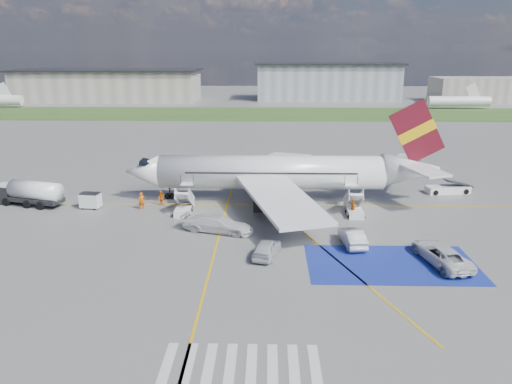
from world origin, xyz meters
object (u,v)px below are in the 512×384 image
Objects in this scene: car_silver_a at (267,248)px; airliner at (284,172)px; van_white_b at (217,222)px; belt_loader at (448,190)px; gpu_cart at (91,201)px; car_silver_b at (352,237)px; van_white_a at (441,251)px; fuel_tanker at (28,195)px.

airliner is at bearing -82.37° from car_silver_a.
airliner is 6.91× the size of van_white_b.
gpu_cart is at bearing -179.53° from belt_loader.
airliner is 16.94m from car_silver_a.
car_silver_a is 0.84× the size of van_white_b.
van_white_a is (6.80, -3.70, 0.23)m from car_silver_b.
airliner is at bearing 17.05° from gpu_cart.
fuel_tanker is 44.44m from van_white_a.
belt_loader is at bearing -123.81° from car_silver_a.
fuel_tanker is at bearing -12.94° from car_silver_a.
belt_loader is at bearing -135.58° from car_silver_b.
van_white_a is at bearing -93.32° from van_white_b.
van_white_a is at bearing -54.19° from airliner.
van_white_a is (-7.84, -21.17, 0.59)m from belt_loader.
belt_loader is 1.32× the size of car_silver_a.
fuel_tanker is 7.53m from gpu_cart.
car_silver_b is (5.88, -13.88, -2.61)m from airliner.
belt_loader reaches higher than car_silver_a.
van_white_b reaches higher than car_silver_b.
fuel_tanker is at bearing 86.23° from van_white_b.
gpu_cart reaches higher than belt_loader.
airliner is at bearing 21.46° from fuel_tanker.
gpu_cart is 0.49× the size of car_silver_b.
van_white_a is 20.59m from van_white_b.
gpu_cart is at bearing 8.66° from fuel_tanker.
car_silver_a is at bearing -10.86° from fuel_tanker.
airliner is at bearing -16.04° from van_white_b.
car_silver_a is 7.62m from van_white_b.
van_white_b is (-6.74, -10.75, -2.35)m from airliner.
car_silver_a is at bearing -25.70° from gpu_cart.
car_silver_a is 0.82× the size of van_white_a.
van_white_a is 1.02× the size of van_white_b.
car_silver_a is 14.62m from van_white_a.
car_silver_b is 7.75m from van_white_a.
fuel_tanker is 23.85m from van_white_b.
fuel_tanker is at bearing -174.80° from airliner.
airliner reaches higher than belt_loader.
airliner is 7.71× the size of car_silver_b.
airliner is 12.90m from van_white_b.
van_white_b reaches higher than belt_loader.
airliner is 8.25× the size of car_silver_a.
car_silver_b is 0.90× the size of van_white_b.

